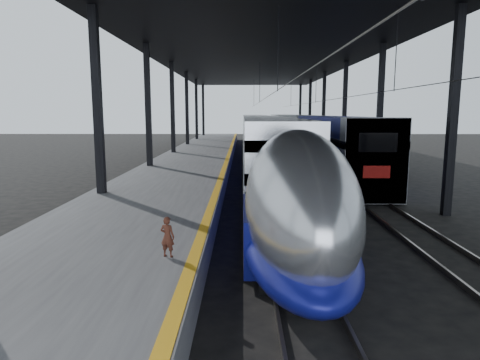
{
  "coord_description": "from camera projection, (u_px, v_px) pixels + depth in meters",
  "views": [
    {
      "loc": [
        0.5,
        -13.75,
        4.53
      ],
      "look_at": [
        0.4,
        2.33,
        2.0
      ],
      "focal_mm": 32.0,
      "sensor_mm": 36.0,
      "label": 1
    }
  ],
  "objects": [
    {
      "name": "yellow_strip",
      "position": [
        228.0,
        158.0,
        33.9
      ],
      "size": [
        0.3,
        80.0,
        0.01
      ],
      "primitive_type": "cube",
      "color": "gold",
      "rests_on": "platform"
    },
    {
      "name": "canopy",
      "position": [
        261.0,
        52.0,
        32.62
      ],
      "size": [
        18.0,
        75.0,
        9.47
      ],
      "color": "black",
      "rests_on": "ground"
    },
    {
      "name": "ground",
      "position": [
        228.0,
        250.0,
        14.29
      ],
      "size": [
        160.0,
        160.0,
        0.0
      ],
      "primitive_type": "plane",
      "color": "black",
      "rests_on": "ground"
    },
    {
      "name": "second_train",
      "position": [
        301.0,
        134.0,
        47.64
      ],
      "size": [
        3.13,
        56.05,
        4.31
      ],
      "color": "navy",
      "rests_on": "ground"
    },
    {
      "name": "platform",
      "position": [
        193.0,
        164.0,
        33.99
      ],
      "size": [
        6.0,
        80.0,
        1.0
      ],
      "primitive_type": "cube",
      "color": "#4C4C4F",
      "rests_on": "ground"
    },
    {
      "name": "rails",
      "position": [
        293.0,
        169.0,
        34.01
      ],
      "size": [
        6.52,
        80.0,
        0.16
      ],
      "color": "slate",
      "rests_on": "ground"
    },
    {
      "name": "tgv_train",
      "position": [
        259.0,
        141.0,
        38.78
      ],
      "size": [
        2.96,
        65.2,
        4.25
      ],
      "color": "#B9BBC0",
      "rests_on": "ground"
    },
    {
      "name": "child",
      "position": [
        167.0,
        237.0,
        10.53
      ],
      "size": [
        0.43,
        0.35,
        1.02
      ],
      "primitive_type": "imported",
      "rotation": [
        0.0,
        0.0,
        2.83
      ],
      "color": "#4E251A",
      "rests_on": "platform"
    }
  ]
}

